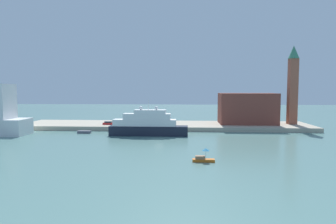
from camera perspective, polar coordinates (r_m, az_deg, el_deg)
The scene contains 10 objects.
ground at distance 90.11m, azimuth -1.80°, elevation -5.17°, with size 400.00×400.00×0.00m, color slate.
quay_dock at distance 116.81m, azimuth -0.55°, elevation -2.58°, with size 110.00×22.36×1.55m, color #ADA38E.
large_yacht at distance 96.97m, azimuth -3.92°, elevation -2.49°, with size 25.18×4.40×11.74m.
small_motorboat at distance 62.95m, azimuth 6.68°, elevation -8.60°, with size 4.54×1.51×2.85m.
work_barge at distance 105.76m, azimuth -15.60°, elevation -3.67°, with size 4.41×1.63×0.85m, color #595966.
harbor_building at distance 120.18m, azimuth 14.77°, elevation 0.66°, with size 21.29×13.35×11.78m, color brown.
bell_tower at distance 123.85m, azimuth 22.60°, elevation 5.31°, with size 4.12×4.12×29.69m.
parked_car at distance 115.39m, azimuth -11.18°, elevation -2.10°, with size 4.48×1.64×1.22m.
person_figure at distance 111.20m, azimuth -9.35°, elevation -2.19°, with size 0.36×0.36×1.67m.
mooring_bollard at distance 107.20m, azimuth -2.85°, elevation -2.59°, with size 0.51×0.51×0.80m, color black.
Camera 1 is at (8.37, -88.46, 15.01)m, focal length 32.14 mm.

